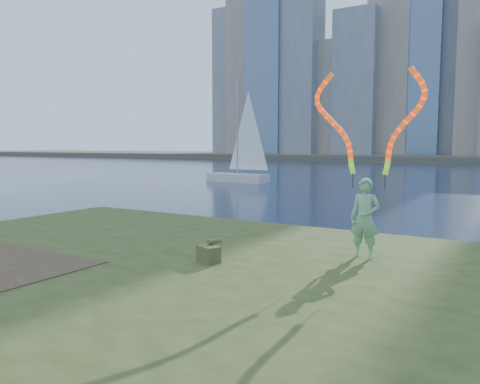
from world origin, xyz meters
The scene contains 5 objects.
ground centered at (0.00, 0.00, 0.00)m, with size 320.00×320.00×0.00m, color #19253E.
grassy_knoll centered at (0.00, -2.30, 0.34)m, with size 20.00×18.00×0.80m.
woman_with_ribbons centered at (3.47, 1.19, 2.22)m, with size 2.04×0.39×3.98m.
canvas_bag centered at (1.01, -0.66, 0.97)m, with size 0.51×0.58×0.42m.
sailboat centered at (-13.88, 25.19, 1.46)m, with size 5.65×2.03×8.51m.
Camera 1 is at (6.04, -7.85, 3.01)m, focal length 35.00 mm.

